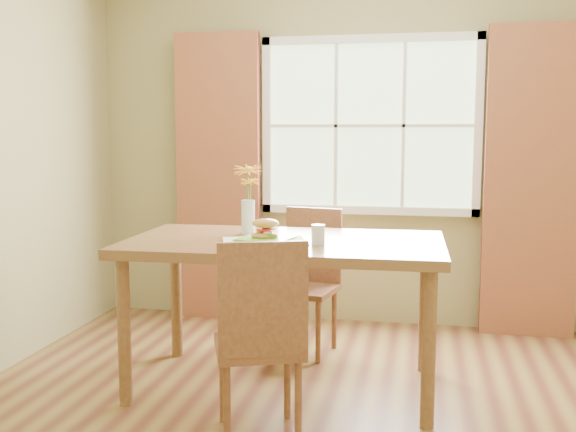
{
  "coord_description": "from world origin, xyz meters",
  "views": [
    {
      "loc": [
        0.4,
        -3.19,
        1.46
      ],
      "look_at": [
        -0.32,
        0.4,
        1.0
      ],
      "focal_mm": 42.0,
      "sensor_mm": 36.0,
      "label": 1
    }
  ],
  "objects_px": {
    "chair_near": "(261,332)",
    "croissant_sandwich": "(265,229)",
    "chair_far": "(308,273)",
    "water_glass": "(318,235)",
    "flower_vase": "(248,192)",
    "dining_table": "(285,255)"
  },
  "relations": [
    {
      "from": "chair_near",
      "to": "croissant_sandwich",
      "type": "relative_size",
      "value": 5.92
    },
    {
      "from": "chair_far",
      "to": "water_glass",
      "type": "height_order",
      "value": "water_glass"
    },
    {
      "from": "chair_near",
      "to": "croissant_sandwich",
      "type": "bearing_deg",
      "value": 80.81
    },
    {
      "from": "chair_near",
      "to": "chair_far",
      "type": "distance_m",
      "value": 1.4
    },
    {
      "from": "water_glass",
      "to": "flower_vase",
      "type": "height_order",
      "value": "flower_vase"
    },
    {
      "from": "flower_vase",
      "to": "chair_near",
      "type": "bearing_deg",
      "value": -71.94
    },
    {
      "from": "flower_vase",
      "to": "dining_table",
      "type": "bearing_deg",
      "value": -33.54
    },
    {
      "from": "chair_far",
      "to": "croissant_sandwich",
      "type": "distance_m",
      "value": 0.93
    },
    {
      "from": "croissant_sandwich",
      "to": "flower_vase",
      "type": "distance_m",
      "value": 0.38
    },
    {
      "from": "chair_near",
      "to": "water_glass",
      "type": "xyz_separation_m",
      "value": [
        0.18,
        0.56,
        0.37
      ]
    },
    {
      "from": "dining_table",
      "to": "water_glass",
      "type": "xyz_separation_m",
      "value": [
        0.21,
        -0.14,
        0.14
      ]
    },
    {
      "from": "dining_table",
      "to": "water_glass",
      "type": "relative_size",
      "value": 16.42
    },
    {
      "from": "chair_far",
      "to": "flower_vase",
      "type": "distance_m",
      "value": 0.83
    },
    {
      "from": "chair_near",
      "to": "croissant_sandwich",
      "type": "distance_m",
      "value": 0.71
    },
    {
      "from": "chair_near",
      "to": "croissant_sandwich",
      "type": "xyz_separation_m",
      "value": [
        -0.11,
        0.57,
        0.4
      ]
    },
    {
      "from": "flower_vase",
      "to": "water_glass",
      "type": "bearing_deg",
      "value": -33.22
    },
    {
      "from": "chair_near",
      "to": "chair_far",
      "type": "xyz_separation_m",
      "value": [
        -0.01,
        1.4,
        -0.02
      ]
    },
    {
      "from": "dining_table",
      "to": "chair_near",
      "type": "relative_size",
      "value": 1.82
    },
    {
      "from": "chair_far",
      "to": "flower_vase",
      "type": "relative_size",
      "value": 2.31
    },
    {
      "from": "croissant_sandwich",
      "to": "dining_table",
      "type": "bearing_deg",
      "value": 49.12
    },
    {
      "from": "dining_table",
      "to": "chair_far",
      "type": "xyz_separation_m",
      "value": [
        0.02,
        0.7,
        -0.25
      ]
    },
    {
      "from": "water_glass",
      "to": "chair_near",
      "type": "bearing_deg",
      "value": -107.8
    }
  ]
}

